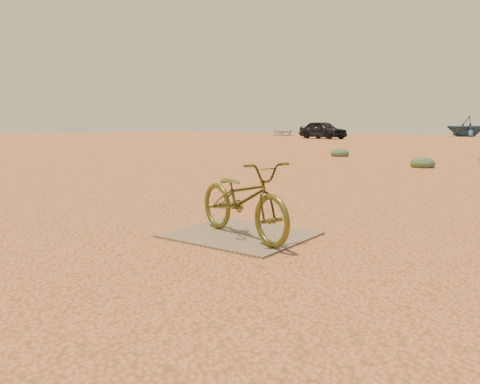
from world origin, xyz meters
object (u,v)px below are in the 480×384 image
Objects in this scene: bicycle at (243,199)px; boat_near_left at (282,131)px; boat_far_left at (466,126)px; plywood_board at (240,235)px; car at (323,130)px.

bicycle is 46.69m from boat_near_left.
bicycle is 0.37× the size of boat_far_left.
boat_far_left is at bearing 98.49° from plywood_board.
boat_far_left is (-7.09, 47.54, 1.04)m from plywood_board.
bicycle is at bearing -137.21° from car.
boat_near_left is at bearing 50.52° from bicycle.
boat_near_left is 1.14× the size of boat_far_left.
car is 0.97× the size of boat_near_left.
boat_near_left is (-23.90, 39.95, 0.46)m from plywood_board.
plywood_board is at bearing -86.21° from boat_near_left.
boat_near_left reaches higher than plywood_board.
car is 1.10× the size of boat_far_left.
bicycle is 0.32× the size of boat_near_left.
boat_far_left reaches higher than plywood_board.
boat_near_left is (-8.59, 7.57, -0.28)m from car.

